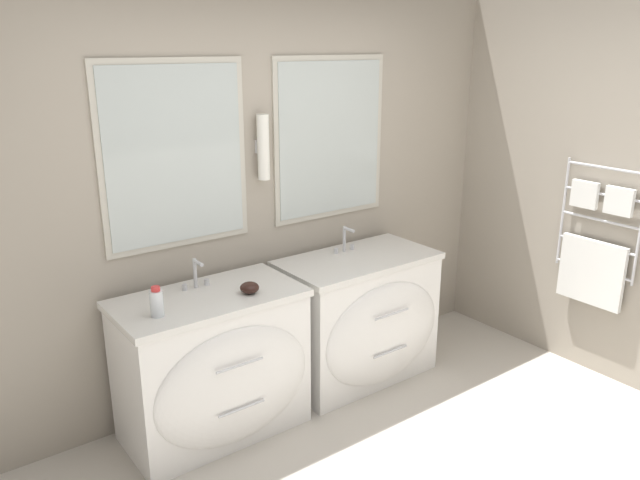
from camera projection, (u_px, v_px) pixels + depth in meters
name	position (u px, v px, depth m)	size (l,w,h in m)	color
wall_back	(254.00, 194.00, 3.93)	(5.52, 0.15, 2.60)	#9E9384
wall_right	(570.00, 183.00, 4.34)	(0.13, 3.51, 2.60)	#9E9384
vanity_left	(215.00, 366.00, 3.60)	(1.06, 0.63, 0.87)	white
vanity_right	(361.00, 318.00, 4.23)	(1.06, 0.63, 0.87)	white
faucet_left	(196.00, 274.00, 3.58)	(0.17, 0.11, 0.18)	silver
faucet_right	(345.00, 240.00, 4.21)	(0.17, 0.11, 0.18)	silver
toiletry_bottle	(157.00, 303.00, 3.21)	(0.07, 0.07, 0.16)	silver
amenity_bowl	(250.00, 288.00, 3.52)	(0.11, 0.11, 0.07)	black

